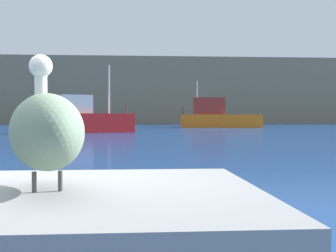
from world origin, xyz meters
name	(u,v)px	position (x,y,z in m)	size (l,w,h in m)	color
hillside_backdrop	(124,93)	(0.00, 67.56, 4.51)	(140.00, 15.65, 9.03)	#7F755B
pier_dock	(47,241)	(0.23, -0.88, 0.33)	(2.82, 2.36, 0.66)	gray
pelican	(46,130)	(0.23, -0.87, 1.05)	(0.73, 1.43, 0.93)	gray
fishing_boat_orange	(218,117)	(9.30, 41.65, 1.01)	(7.91, 3.03, 4.48)	orange
fishing_boat_red	(78,120)	(-2.63, 28.32, 0.86)	(7.55, 4.68, 4.58)	red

